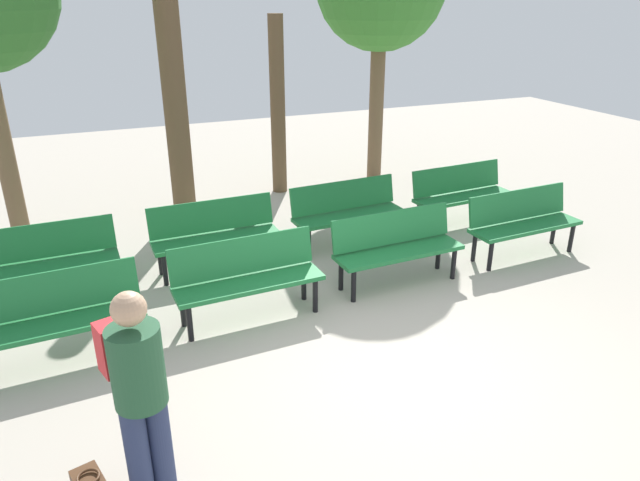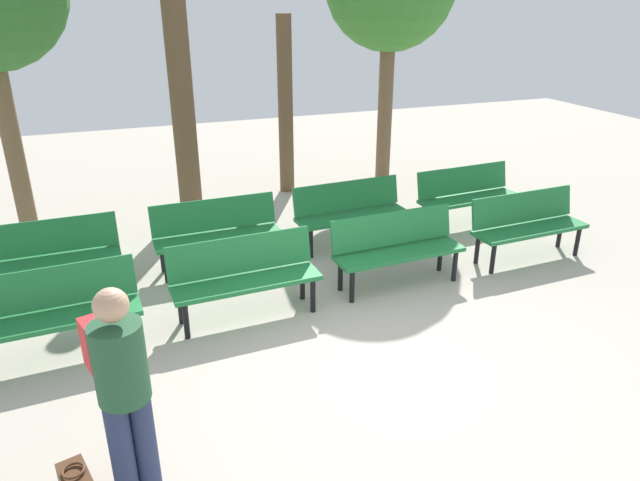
{
  "view_description": "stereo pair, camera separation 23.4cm",
  "coord_description": "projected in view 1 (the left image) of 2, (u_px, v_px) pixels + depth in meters",
  "views": [
    {
      "loc": [
        -2.48,
        -3.97,
        3.29
      ],
      "look_at": [
        0.0,
        1.97,
        0.55
      ],
      "focal_mm": 32.74,
      "sensor_mm": 36.0,
      "label": 1
    },
    {
      "loc": [
        -2.26,
        -4.06,
        3.29
      ],
      "look_at": [
        0.0,
        1.97,
        0.55
      ],
      "focal_mm": 32.74,
      "sensor_mm": 36.0,
      "label": 2
    }
  ],
  "objects": [
    {
      "name": "ground_plane",
      "position": [
        400.0,
        368.0,
        5.54
      ],
      "size": [
        24.0,
        24.0,
        0.0
      ],
      "primitive_type": "plane",
      "color": "#B2A899"
    },
    {
      "name": "bench_r0_c0",
      "position": [
        55.0,
        314.0,
        5.49
      ],
      "size": [
        1.62,
        0.56,
        0.87
      ],
      "rotation": [
        0.0,
        0.0,
        0.05
      ],
      "color": "#1E7238",
      "rests_on": "ground_plane"
    },
    {
      "name": "bench_r0_c1",
      "position": [
        247.0,
        274.0,
        6.26
      ],
      "size": [
        1.62,
        0.55,
        0.87
      ],
      "rotation": [
        0.0,
        0.0,
        0.04
      ],
      "color": "#1E7238",
      "rests_on": "ground_plane"
    },
    {
      "name": "bench_r0_c2",
      "position": [
        396.0,
        244.0,
        7.02
      ],
      "size": [
        1.62,
        0.54,
        0.87
      ],
      "rotation": [
        0.0,
        0.0,
        0.04
      ],
      "color": "#1E7238",
      "rests_on": "ground_plane"
    },
    {
      "name": "bench_r0_c3",
      "position": [
        523.0,
        219.0,
        7.78
      ],
      "size": [
        1.62,
        0.55,
        0.87
      ],
      "rotation": [
        0.0,
        0.0,
        0.04
      ],
      "color": "#1E7238",
      "rests_on": "ground_plane"
    },
    {
      "name": "bench_r1_c0",
      "position": [
        44.0,
        258.0,
        6.64
      ],
      "size": [
        1.61,
        0.51,
        0.87
      ],
      "rotation": [
        0.0,
        0.0,
        0.02
      ],
      "color": "#1E7238",
      "rests_on": "ground_plane"
    },
    {
      "name": "bench_r1_c1",
      "position": [
        215.0,
        231.0,
        7.39
      ],
      "size": [
        1.61,
        0.51,
        0.87
      ],
      "rotation": [
        0.0,
        0.0,
        0.02
      ],
      "color": "#1E7238",
      "rests_on": "ground_plane"
    },
    {
      "name": "bench_r1_c2",
      "position": [
        347.0,
        209.0,
        8.14
      ],
      "size": [
        1.62,
        0.57,
        0.87
      ],
      "rotation": [
        0.0,
        0.0,
        0.06
      ],
      "color": "#1E7238",
      "rests_on": "ground_plane"
    },
    {
      "name": "bench_r1_c3",
      "position": [
        461.0,
        191.0,
        8.89
      ],
      "size": [
        1.63,
        0.58,
        0.87
      ],
      "rotation": [
        0.0,
        0.0,
        0.06
      ],
      "color": "#1E7238",
      "rests_on": "ground_plane"
    },
    {
      "name": "tree_0",
      "position": [
        176.0,
        109.0,
        8.79
      ],
      "size": [
        0.36,
        0.36,
        3.36
      ],
      "color": "brown",
      "rests_on": "ground_plane"
    },
    {
      "name": "tree_2",
      "position": [
        278.0,
        107.0,
        9.94
      ],
      "size": [
        0.26,
        0.26,
        2.99
      ],
      "color": "brown",
      "rests_on": "ground_plane"
    },
    {
      "name": "visitor_with_backpack",
      "position": [
        138.0,
        388.0,
        3.77
      ],
      "size": [
        0.45,
        0.59,
        1.65
      ],
      "rotation": [
        0.0,
        0.0,
        3.43
      ],
      "color": "navy",
      "rests_on": "ground_plane"
    }
  ]
}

